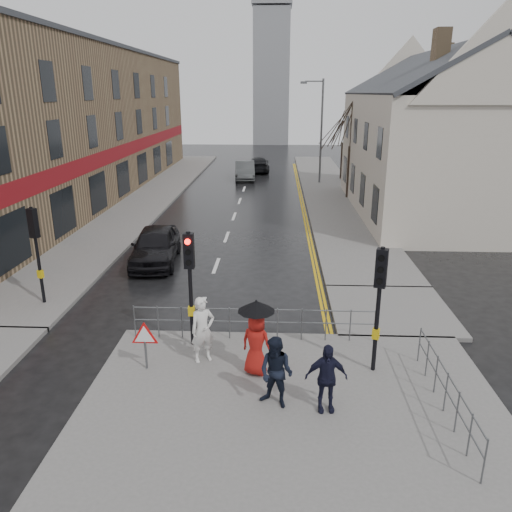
# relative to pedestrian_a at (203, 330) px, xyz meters

# --- Properties ---
(ground) EXTENTS (120.00, 120.00, 0.00)m
(ground) POSITION_rel_pedestrian_a_xyz_m (-0.65, 0.71, -1.06)
(ground) COLOR black
(ground) RESTS_ON ground
(near_pavement) EXTENTS (10.00, 9.00, 0.14)m
(near_pavement) POSITION_rel_pedestrian_a_xyz_m (2.35, -2.79, -0.99)
(near_pavement) COLOR #605E5B
(near_pavement) RESTS_ON ground
(left_pavement) EXTENTS (4.00, 44.00, 0.14)m
(left_pavement) POSITION_rel_pedestrian_a_xyz_m (-7.15, 23.71, -0.99)
(left_pavement) COLOR #605E5B
(left_pavement) RESTS_ON ground
(right_pavement) EXTENTS (4.00, 40.00, 0.14)m
(right_pavement) POSITION_rel_pedestrian_a_xyz_m (5.85, 25.71, -0.99)
(right_pavement) COLOR #605E5B
(right_pavement) RESTS_ON ground
(pavement_bridge_right) EXTENTS (4.00, 4.20, 0.14)m
(pavement_bridge_right) POSITION_rel_pedestrian_a_xyz_m (5.85, 3.71, -0.99)
(pavement_bridge_right) COLOR #605E5B
(pavement_bridge_right) RESTS_ON ground
(building_left_terrace) EXTENTS (8.00, 42.00, 10.00)m
(building_left_terrace) POSITION_rel_pedestrian_a_xyz_m (-12.65, 22.71, 3.94)
(building_left_terrace) COLOR #836A4B
(building_left_terrace) RESTS_ON ground
(building_right_cream) EXTENTS (9.00, 16.40, 10.10)m
(building_right_cream) POSITION_rel_pedestrian_a_xyz_m (11.35, 18.71, 3.72)
(building_right_cream) COLOR beige
(building_right_cream) RESTS_ON ground
(church_tower) EXTENTS (5.00, 5.00, 18.00)m
(church_tower) POSITION_rel_pedestrian_a_xyz_m (0.85, 62.71, 7.94)
(church_tower) COLOR gray
(church_tower) RESTS_ON ground
(traffic_signal_near_left) EXTENTS (0.28, 0.27, 3.40)m
(traffic_signal_near_left) POSITION_rel_pedestrian_a_xyz_m (-0.45, 0.90, 1.40)
(traffic_signal_near_left) COLOR black
(traffic_signal_near_left) RESTS_ON near_pavement
(traffic_signal_near_right) EXTENTS (0.34, 0.33, 3.40)m
(traffic_signal_near_right) POSITION_rel_pedestrian_a_xyz_m (4.55, -0.30, 1.40)
(traffic_signal_near_right) COLOR black
(traffic_signal_near_right) RESTS_ON near_pavement
(traffic_signal_far_left) EXTENTS (0.34, 0.33, 3.40)m
(traffic_signal_far_left) POSITION_rel_pedestrian_a_xyz_m (-6.15, 3.71, 1.40)
(traffic_signal_far_left) COLOR black
(traffic_signal_far_left) RESTS_ON left_pavement
(guard_railing_front) EXTENTS (7.14, 0.04, 1.00)m
(guard_railing_front) POSITION_rel_pedestrian_a_xyz_m (1.30, 1.31, -0.20)
(guard_railing_front) COLOR #595B5E
(guard_railing_front) RESTS_ON near_pavement
(guard_railing_side) EXTENTS (0.04, 4.54, 1.00)m
(guard_railing_side) POSITION_rel_pedestrian_a_xyz_m (5.85, -2.04, -0.21)
(guard_railing_side) COLOR #595B5E
(guard_railing_side) RESTS_ON near_pavement
(warning_sign) EXTENTS (0.80, 0.07, 1.35)m
(warning_sign) POSITION_rel_pedestrian_a_xyz_m (-1.45, -0.50, -0.02)
(warning_sign) COLOR #595B5E
(warning_sign) RESTS_ON near_pavement
(street_lamp) EXTENTS (1.83, 0.25, 8.00)m
(street_lamp) POSITION_rel_pedestrian_a_xyz_m (5.17, 28.71, 3.65)
(street_lamp) COLOR #595B5E
(street_lamp) RESTS_ON right_pavement
(tree_near) EXTENTS (2.40, 2.40, 6.58)m
(tree_near) POSITION_rel_pedestrian_a_xyz_m (6.85, 22.71, 4.08)
(tree_near) COLOR #32251C
(tree_near) RESTS_ON right_pavement
(tree_far) EXTENTS (2.40, 2.40, 5.64)m
(tree_far) POSITION_rel_pedestrian_a_xyz_m (7.35, 30.71, 3.37)
(tree_far) COLOR #32251C
(tree_far) RESTS_ON right_pavement
(pedestrian_a) EXTENTS (0.80, 0.71, 1.83)m
(pedestrian_a) POSITION_rel_pedestrian_a_xyz_m (0.00, 0.00, 0.00)
(pedestrian_a) COLOR silver
(pedestrian_a) RESTS_ON near_pavement
(pedestrian_b) EXTENTS (1.04, 0.96, 1.73)m
(pedestrian_b) POSITION_rel_pedestrian_a_xyz_m (1.98, -1.98, -0.05)
(pedestrian_b) COLOR black
(pedestrian_b) RESTS_ON near_pavement
(pedestrian_with_umbrella) EXTENTS (0.98, 0.96, 2.04)m
(pedestrian_with_umbrella) POSITION_rel_pedestrian_a_xyz_m (1.47, -0.59, 0.20)
(pedestrian_with_umbrella) COLOR #A71813
(pedestrian_with_umbrella) RESTS_ON near_pavement
(pedestrian_d) EXTENTS (1.00, 0.48, 1.66)m
(pedestrian_d) POSITION_rel_pedestrian_a_xyz_m (3.12, -2.10, -0.09)
(pedestrian_d) COLOR black
(pedestrian_d) RESTS_ON near_pavement
(car_parked) EXTENTS (2.26, 4.78, 1.58)m
(car_parked) POSITION_rel_pedestrian_a_xyz_m (-3.32, 8.49, -0.27)
(car_parked) COLOR black
(car_parked) RESTS_ON ground
(car_mid) EXTENTS (1.96, 4.75, 1.53)m
(car_mid) POSITION_rel_pedestrian_a_xyz_m (-0.87, 30.66, -0.29)
(car_mid) COLOR #3F4243
(car_mid) RESTS_ON ground
(car_far) EXTENTS (2.19, 4.78, 1.35)m
(car_far) POSITION_rel_pedestrian_a_xyz_m (0.14, 35.16, -0.38)
(car_far) COLOR black
(car_far) RESTS_ON ground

